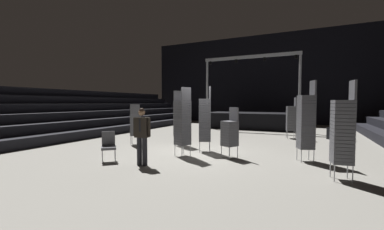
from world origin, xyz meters
The scene contains 15 objects.
ground_plane centered at (0.00, 0.00, -0.05)m, with size 22.00×30.00×0.10m, color gray.
arena_end_wall centered at (0.00, 15.00, 4.00)m, with size 22.00×0.30×8.00m, color black.
bleacher_bank_left centered at (-8.75, 1.00, 1.35)m, with size 4.50×24.00×2.70m.
stage_riser centered at (0.00, 10.02, 0.63)m, with size 6.74×3.28×5.06m.
man_with_tie centered at (-0.74, -2.33, 0.97)m, with size 0.57×0.27×1.71m.
chair_stack_front_left centered at (-1.38, 1.24, 1.19)m, with size 0.59×0.59×2.39m.
chair_stack_front_right centered at (1.30, -0.21, 0.86)m, with size 0.60×0.60×1.71m.
chair_stack_mid_left centered at (0.13, 0.41, 1.24)m, with size 0.58×0.58×2.48m.
chair_stack_mid_right centered at (-3.27, 0.57, 0.90)m, with size 0.61×0.61×1.79m.
chair_stack_mid_centre centered at (-0.27, -0.65, 1.19)m, with size 0.57×0.57×2.39m.
chair_stack_rear_left centered at (4.44, -1.38, 1.19)m, with size 0.51×0.51×2.39m.
chair_stack_rear_right centered at (3.62, 0.35, 1.28)m, with size 0.57×0.57×2.56m.
chair_stack_rear_centre centered at (2.85, 5.61, 1.07)m, with size 0.53×0.53×2.14m.
equipment_road_case centered at (5.05, 6.13, 0.30)m, with size 0.90×0.60×0.60m, color black.
loose_chair_near_man centered at (-2.02, -2.36, 0.53)m, with size 0.62×0.62×0.95m.
Camera 1 is at (3.72, -8.23, 1.86)m, focal length 23.12 mm.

